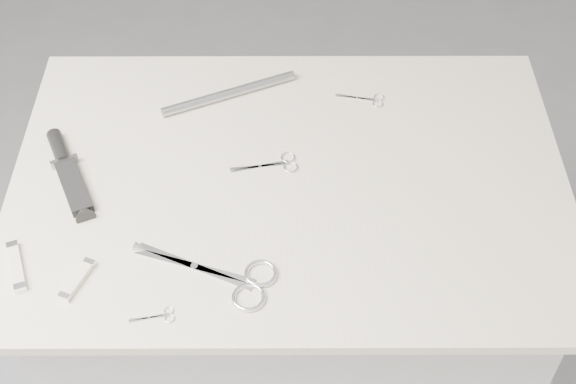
{
  "coord_description": "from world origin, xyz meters",
  "views": [
    {
      "loc": [
        -0.01,
        -0.98,
        1.97
      ],
      "look_at": [
        -0.0,
        -0.03,
        0.92
      ],
      "focal_mm": 50.0,
      "sensor_mm": 36.0,
      "label": 1
    }
  ],
  "objects_px": {
    "large_shears": "(233,278)",
    "sheathed_knife": "(67,169)",
    "metal_rail": "(229,93)",
    "tiny_scissors": "(158,316)",
    "plinth": "(289,323)",
    "pocket_knife_a": "(16,266)",
    "embroidery_scissors_b": "(368,99)",
    "embroidery_scissors_a": "(277,164)",
    "pocket_knife_b": "(77,280)"
  },
  "relations": [
    {
      "from": "large_shears",
      "to": "sheathed_knife",
      "type": "relative_size",
      "value": 1.16
    },
    {
      "from": "sheathed_knife",
      "to": "metal_rail",
      "type": "relative_size",
      "value": 0.74
    },
    {
      "from": "tiny_scissors",
      "to": "plinth",
      "type": "bearing_deg",
      "value": 44.37
    },
    {
      "from": "large_shears",
      "to": "tiny_scissors",
      "type": "relative_size",
      "value": 3.39
    },
    {
      "from": "metal_rail",
      "to": "plinth",
      "type": "bearing_deg",
      "value": -61.9
    },
    {
      "from": "pocket_knife_a",
      "to": "metal_rail",
      "type": "xyz_separation_m",
      "value": [
        0.33,
        0.42,
        0.0
      ]
    },
    {
      "from": "embroidery_scissors_b",
      "to": "tiny_scissors",
      "type": "height_order",
      "value": "same"
    },
    {
      "from": "embroidery_scissors_b",
      "to": "metal_rail",
      "type": "distance_m",
      "value": 0.27
    },
    {
      "from": "embroidery_scissors_a",
      "to": "sheathed_knife",
      "type": "height_order",
      "value": "sheathed_knife"
    },
    {
      "from": "embroidery_scissors_a",
      "to": "embroidery_scissors_b",
      "type": "height_order",
      "value": "same"
    },
    {
      "from": "embroidery_scissors_b",
      "to": "metal_rail",
      "type": "xyz_separation_m",
      "value": [
        -0.27,
        0.01,
        0.01
      ]
    },
    {
      "from": "pocket_knife_b",
      "to": "plinth",
      "type": "bearing_deg",
      "value": -33.39
    },
    {
      "from": "large_shears",
      "to": "tiny_scissors",
      "type": "height_order",
      "value": "large_shears"
    },
    {
      "from": "plinth",
      "to": "large_shears",
      "type": "relative_size",
      "value": 3.76
    },
    {
      "from": "plinth",
      "to": "sheathed_knife",
      "type": "xyz_separation_m",
      "value": [
        -0.4,
        0.02,
        0.48
      ]
    },
    {
      "from": "embroidery_scissors_a",
      "to": "pocket_knife_b",
      "type": "height_order",
      "value": "pocket_knife_b"
    },
    {
      "from": "sheathed_knife",
      "to": "pocket_knife_b",
      "type": "relative_size",
      "value": 2.5
    },
    {
      "from": "pocket_knife_b",
      "to": "large_shears",
      "type": "bearing_deg",
      "value": -66.26
    },
    {
      "from": "embroidery_scissors_a",
      "to": "tiny_scissors",
      "type": "xyz_separation_m",
      "value": [
        -0.18,
        -0.33,
        -0.0
      ]
    },
    {
      "from": "embroidery_scissors_b",
      "to": "pocket_knife_a",
      "type": "relative_size",
      "value": 0.93
    },
    {
      "from": "large_shears",
      "to": "sheathed_knife",
      "type": "xyz_separation_m",
      "value": [
        -0.31,
        0.24,
        0.0
      ]
    },
    {
      "from": "embroidery_scissors_b",
      "to": "pocket_knife_a",
      "type": "distance_m",
      "value": 0.73
    },
    {
      "from": "tiny_scissors",
      "to": "sheathed_knife",
      "type": "distance_m",
      "value": 0.37
    },
    {
      "from": "tiny_scissors",
      "to": "pocket_knife_a",
      "type": "xyz_separation_m",
      "value": [
        -0.24,
        0.09,
        0.0
      ]
    },
    {
      "from": "tiny_scissors",
      "to": "metal_rail",
      "type": "distance_m",
      "value": 0.52
    },
    {
      "from": "plinth",
      "to": "pocket_knife_a",
      "type": "relative_size",
      "value": 8.72
    },
    {
      "from": "pocket_knife_a",
      "to": "plinth",
      "type": "bearing_deg",
      "value": -86.16
    },
    {
      "from": "sheathed_knife",
      "to": "pocket_knife_b",
      "type": "distance_m",
      "value": 0.25
    },
    {
      "from": "sheathed_knife",
      "to": "embroidery_scissors_a",
      "type": "bearing_deg",
      "value": -112.18
    },
    {
      "from": "embroidery_scissors_b",
      "to": "tiny_scissors",
      "type": "relative_size",
      "value": 1.35
    },
    {
      "from": "pocket_knife_b",
      "to": "metal_rail",
      "type": "relative_size",
      "value": 0.3
    },
    {
      "from": "metal_rail",
      "to": "tiny_scissors",
      "type": "bearing_deg",
      "value": -99.42
    },
    {
      "from": "plinth",
      "to": "tiny_scissors",
      "type": "relative_size",
      "value": 12.75
    },
    {
      "from": "embroidery_scissors_a",
      "to": "pocket_knife_b",
      "type": "relative_size",
      "value": 1.49
    },
    {
      "from": "sheathed_knife",
      "to": "metal_rail",
      "type": "bearing_deg",
      "value": -78.86
    },
    {
      "from": "large_shears",
      "to": "metal_rail",
      "type": "height_order",
      "value": "metal_rail"
    },
    {
      "from": "plinth",
      "to": "sheathed_knife",
      "type": "distance_m",
      "value": 0.62
    },
    {
      "from": "embroidery_scissors_a",
      "to": "embroidery_scissors_b",
      "type": "distance_m",
      "value": 0.25
    },
    {
      "from": "plinth",
      "to": "metal_rail",
      "type": "height_order",
      "value": "metal_rail"
    },
    {
      "from": "large_shears",
      "to": "pocket_knife_b",
      "type": "relative_size",
      "value": 2.89
    },
    {
      "from": "tiny_scissors",
      "to": "sheathed_knife",
      "type": "bearing_deg",
      "value": 111.43
    },
    {
      "from": "embroidery_scissors_b",
      "to": "sheathed_knife",
      "type": "relative_size",
      "value": 0.46
    },
    {
      "from": "embroidery_scissors_a",
      "to": "metal_rail",
      "type": "distance_m",
      "value": 0.21
    },
    {
      "from": "sheathed_knife",
      "to": "metal_rail",
      "type": "xyz_separation_m",
      "value": [
        0.28,
        0.2,
        0.0
      ]
    },
    {
      "from": "plinth",
      "to": "pocket_knife_b",
      "type": "height_order",
      "value": "pocket_knife_b"
    },
    {
      "from": "embroidery_scissors_b",
      "to": "pocket_knife_a",
      "type": "height_order",
      "value": "pocket_knife_a"
    },
    {
      "from": "plinth",
      "to": "pocket_knife_a",
      "type": "bearing_deg",
      "value": -155.78
    },
    {
      "from": "pocket_knife_a",
      "to": "pocket_knife_b",
      "type": "xyz_separation_m",
      "value": [
        0.1,
        -0.03,
        -0.0
      ]
    },
    {
      "from": "sheathed_knife",
      "to": "tiny_scissors",
      "type": "bearing_deg",
      "value": -172.33
    },
    {
      "from": "large_shears",
      "to": "embroidery_scissors_b",
      "type": "distance_m",
      "value": 0.5
    }
  ]
}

